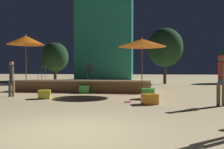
# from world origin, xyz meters

# --- Properties ---
(ground_plane) EXTENTS (120.00, 120.00, 0.00)m
(ground_plane) POSITION_xyz_m (0.00, 0.00, 0.00)
(ground_plane) COLOR #D1B784
(wooden_deck) EXTENTS (8.00, 2.93, 0.69)m
(wooden_deck) POSITION_xyz_m (-2.30, 10.03, 0.30)
(wooden_deck) COLOR olive
(wooden_deck) RESTS_ON ground
(patio_umbrella_0) EXTENTS (2.52, 2.52, 3.00)m
(patio_umbrella_0) POSITION_xyz_m (1.24, 8.25, 2.70)
(patio_umbrella_0) COLOR brown
(patio_umbrella_0) RESTS_ON ground
(patio_umbrella_1) EXTENTS (2.15, 2.15, 3.34)m
(patio_umbrella_1) POSITION_xyz_m (-5.48, 8.62, 3.00)
(patio_umbrella_1) COLOR brown
(patio_umbrella_1) RESTS_ON ground
(cube_seat_0) EXTENTS (0.63, 0.63, 0.46)m
(cube_seat_0) POSITION_xyz_m (1.59, 6.21, 0.23)
(cube_seat_0) COLOR #4CC651
(cube_seat_0) RESTS_ON ground
(cube_seat_1) EXTENTS (0.58, 0.58, 0.40)m
(cube_seat_1) POSITION_xyz_m (-1.91, 8.36, 0.20)
(cube_seat_1) COLOR #4CC651
(cube_seat_1) RESTS_ON ground
(cube_seat_2) EXTENTS (0.68, 0.68, 0.38)m
(cube_seat_2) POSITION_xyz_m (1.65, 4.49, 0.19)
(cube_seat_2) COLOR orange
(cube_seat_2) RESTS_ON ground
(cube_seat_3) EXTENTS (0.66, 0.66, 0.39)m
(cube_seat_3) POSITION_xyz_m (-3.00, 5.55, 0.19)
(cube_seat_3) COLOR yellow
(cube_seat_3) RESTS_ON ground
(person_0) EXTENTS (0.42, 0.41, 1.69)m
(person_0) POSITION_xyz_m (-4.88, 6.06, 0.91)
(person_0) COLOR #3F3F47
(person_0) RESTS_ON ground
(person_2) EXTENTS (0.31, 0.56, 1.81)m
(person_2) POSITION_xyz_m (4.16, 4.38, 1.04)
(person_2) COLOR brown
(person_2) RESTS_ON ground
(bistro_chair_0) EXTENTS (0.44, 0.44, 0.90)m
(bistro_chair_0) POSITION_xyz_m (-5.24, 10.36, 1.23)
(bistro_chair_0) COLOR #1E4C47
(bistro_chair_0) RESTS_ON wooden_deck
(bistro_chair_1) EXTENTS (0.45, 0.45, 0.90)m
(bistro_chair_1) POSITION_xyz_m (-1.87, 9.35, 1.23)
(bistro_chair_1) COLOR #2D3338
(bistro_chair_1) RESTS_ON wooden_deck
(frisbee_disc) EXTENTS (0.28, 0.28, 0.03)m
(frisbee_disc) POSITION_xyz_m (0.80, 4.90, 0.02)
(frisbee_disc) COLOR #E54C99
(frisbee_disc) RESTS_ON ground
(background_tree_0) EXTENTS (3.19, 3.19, 5.05)m
(background_tree_0) POSITION_xyz_m (2.99, 18.03, 3.29)
(background_tree_0) COLOR #3D2B1C
(background_tree_0) RESTS_ON ground
(background_tree_1) EXTENTS (2.47, 2.47, 3.81)m
(background_tree_1) POSITION_xyz_m (-7.12, 17.27, 2.44)
(background_tree_1) COLOR #3D2B1C
(background_tree_1) RESTS_ON ground
(distant_building) EXTENTS (7.17, 3.15, 13.23)m
(distant_building) POSITION_xyz_m (-4.14, 26.51, 6.62)
(distant_building) COLOR teal
(distant_building) RESTS_ON ground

